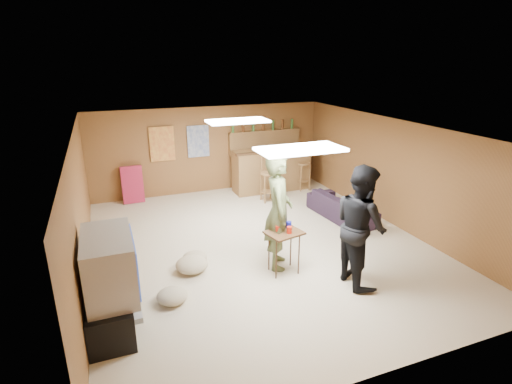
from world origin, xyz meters
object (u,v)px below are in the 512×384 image
object	(u,v)px
person_olive	(278,212)
person_black	(360,225)
sofa	(341,207)
bar_counter	(271,170)
tv_body	(109,265)
tray_table	(284,252)

from	to	relation	value
person_olive	person_black	xyz separation A→B (m)	(0.96, -0.91, -0.02)
person_black	sofa	world-z (taller)	person_black
bar_counter	tv_body	bearing A→B (deg)	-133.00
bar_counter	tray_table	size ratio (longest dim) A/B	2.77
tv_body	person_olive	world-z (taller)	person_olive
person_olive	tray_table	distance (m)	0.66
person_olive	person_black	world-z (taller)	person_olive
tv_body	person_black	distance (m)	3.62
tv_body	bar_counter	bearing A→B (deg)	47.00
person_black	tray_table	world-z (taller)	person_black
tv_body	sofa	size ratio (longest dim) A/B	0.63
person_olive	person_black	bearing A→B (deg)	-111.37
person_black	sofa	xyz separation A→B (m)	(1.21, 2.33, -0.70)
person_olive	sofa	world-z (taller)	person_olive
bar_counter	tray_table	world-z (taller)	bar_counter
person_olive	tray_table	bearing A→B (deg)	-158.70
person_olive	tray_table	world-z (taller)	person_olive
person_black	sofa	size ratio (longest dim) A/B	1.08
sofa	tv_body	bearing A→B (deg)	109.29
bar_counter	person_olive	world-z (taller)	person_olive
tv_body	bar_counter	size ratio (longest dim) A/B	0.55
sofa	tray_table	size ratio (longest dim) A/B	2.44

